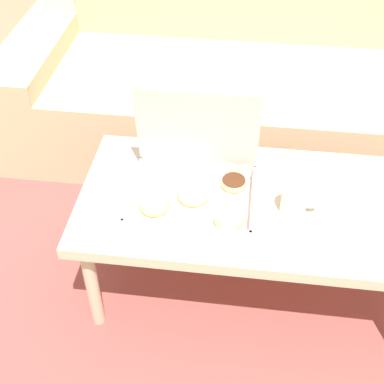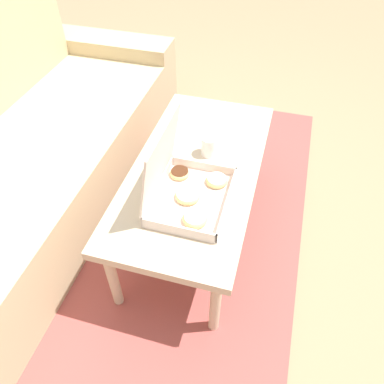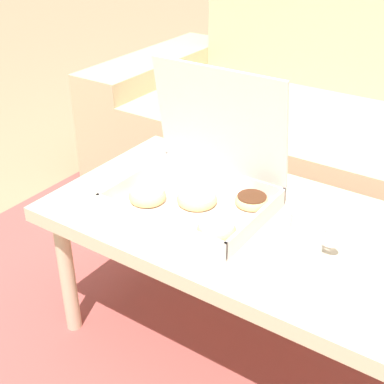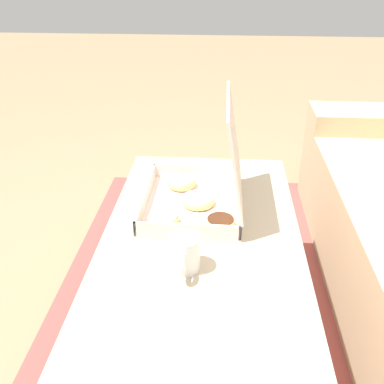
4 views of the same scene
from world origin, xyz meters
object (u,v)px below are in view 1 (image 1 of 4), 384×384
Objects in this scene: pastry_box at (196,183)px; coffee_table at (256,211)px; couch at (263,82)px; coffee_mug at (295,201)px.

coffee_table is at bearing 3.02° from pastry_box.
coffee_mug is at bearing -83.65° from couch.
coffee_mug is (0.11, -1.01, 0.19)m from couch.
couch reaches higher than coffee_table.
couch is 0.98m from coffee_table.
coffee_mug is at bearing -17.58° from coffee_table.
couch is 19.31× the size of coffee_mug.
couch reaches higher than pastry_box.
coffee_table is 0.22m from pastry_box.
pastry_box is at bearing -101.34° from couch.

